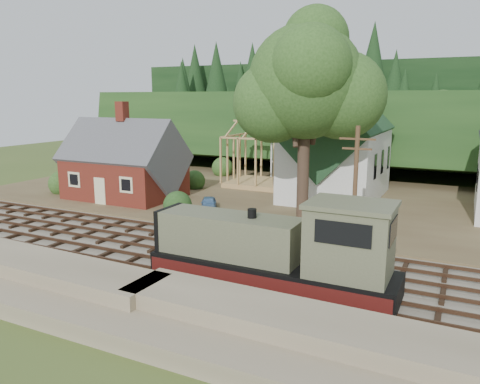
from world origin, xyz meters
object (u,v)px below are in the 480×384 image
at_px(locomotive, 279,253).
at_px(car_blue, 209,203).
at_px(car_green, 78,179).
at_px(patio_set, 141,180).

bearing_deg(locomotive, car_blue, 131.59).
xyz_separation_m(car_green, patio_set, (11.47, -3.76, 1.46)).
height_order(locomotive, patio_set, locomotive).
distance_m(locomotive, car_green, 33.92).
relative_size(car_blue, patio_set, 1.29).
height_order(locomotive, car_blue, locomotive).
xyz_separation_m(locomotive, patio_set, (-18.23, 12.57, 0.26)).
distance_m(locomotive, patio_set, 22.15).
bearing_deg(car_blue, patio_set, 155.03).
bearing_deg(patio_set, car_green, 161.86).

